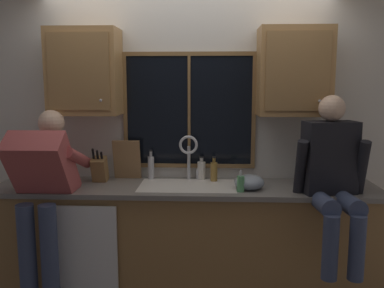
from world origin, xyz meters
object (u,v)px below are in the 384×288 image
Objects in this scene: person_standing at (43,189)px; soap_dispenser at (241,183)px; mixing_bowl at (249,182)px; bottle_amber_small at (151,167)px; bottle_green_glass at (214,171)px; person_sitting_on_counter at (333,173)px; knife_block at (100,169)px; cutting_board at (127,160)px; bottle_tall_clear at (201,170)px.

person_standing reaches higher than soap_dispenser.
mixing_bowl is 0.92× the size of bottle_amber_small.
person_standing is 1.41m from bottle_green_glass.
person_sitting_on_counter is at bearing -26.25° from bottle_green_glass.
knife_block is 0.25m from cutting_board.
soap_dispenser is 0.86m from bottle_amber_small.
bottle_tall_clear is at bearing 128.83° from soap_dispenser.
cutting_board is at bearing 43.63° from person_standing.
bottle_tall_clear is at bearing 1.24° from cutting_board.
cutting_board is (-1.66, 0.48, -0.01)m from person_sitting_on_counter.
cutting_board is 1.06m from soap_dispenser.
soap_dispenser is 0.80× the size of bottle_green_glass.
mixing_bowl is 0.12m from soap_dispenser.
knife_block is 0.89m from bottle_tall_clear.
knife_block is at bearing 167.42° from soap_dispenser.
person_standing is 4.84× the size of knife_block.
person_standing is at bearing -178.95° from person_sitting_on_counter.
knife_block is 0.99m from bottle_green_glass.
knife_block is 0.45m from bottle_amber_small.
mixing_bowl is at bearing -19.21° from bottle_amber_small.
bottle_amber_small is (-0.56, 0.05, 0.02)m from bottle_green_glass.
mixing_bowl is at bearing 49.26° from soap_dispenser.
bottle_tall_clear is (1.21, 0.54, 0.05)m from person_standing.
person_sitting_on_counter is (2.21, 0.04, 0.14)m from person_standing.
mixing_bowl is at bearing -37.63° from bottle_tall_clear.
soap_dispenser is 0.39m from bottle_green_glass.
knife_block is (0.33, 0.41, 0.07)m from person_standing.
person_standing is at bearing -156.03° from bottle_tall_clear.
person_sitting_on_counter is 5.79× the size of bottle_green_glass.
person_standing is 1.23× the size of person_sitting_on_counter.
bottle_green_glass is at bearing 121.78° from soap_dispenser.
person_sitting_on_counter is 3.53× the size of cutting_board.
bottle_tall_clear is (-0.11, 0.06, -0.00)m from bottle_green_glass.
mixing_bowl is at bearing -15.39° from cutting_board.
soap_dispenser is 0.84× the size of bottle_tall_clear.
soap_dispenser is (1.19, -0.27, -0.04)m from knife_block.
mixing_bowl is (1.61, 0.23, 0.02)m from person_standing.
person_standing is 6.43× the size of mixing_bowl.
bottle_green_glass is (-0.29, 0.24, 0.03)m from mixing_bowl.
cutting_board is at bearing -178.76° from bottle_tall_clear.
cutting_board reaches higher than knife_block.
bottle_tall_clear is (0.88, 0.13, -0.02)m from knife_block.
bottle_green_glass is 0.13m from bottle_tall_clear.
knife_block reaches higher than bottle_amber_small.
soap_dispenser is at bearing 171.42° from person_sitting_on_counter.
bottle_amber_small is at bearing -178.54° from bottle_tall_clear.
person_sitting_on_counter is at bearing -8.58° from soap_dispenser.
knife_block is at bearing -176.04° from bottle_green_glass.
bottle_green_glass reaches higher than bottle_tall_clear.
person_standing is 5.90× the size of bottle_amber_small.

